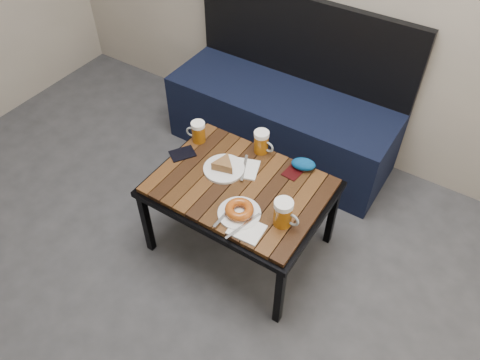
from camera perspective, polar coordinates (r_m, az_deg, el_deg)
The scene contains 12 objects.
bench at distance 2.95m, azimuth 5.21°, elevation 7.77°, with size 1.40×0.50×0.95m.
cafe_table at distance 2.26m, azimuth -0.00°, elevation -1.28°, with size 0.84×0.62×0.47m.
beer_mug_left at distance 2.43m, azimuth -5.14°, elevation 5.88°, with size 0.11×0.08×0.12m.
beer_mug_centre at distance 2.35m, azimuth 2.66°, elevation 4.66°, with size 0.11×0.08×0.12m.
beer_mug_right at distance 2.02m, azimuth 5.32°, elevation -4.04°, with size 0.12×0.09×0.14m.
plate_pie at distance 2.28m, azimuth -1.98°, elevation 1.66°, with size 0.20×0.20×0.06m.
plate_bagel at distance 2.08m, azimuth -0.09°, elevation -3.83°, with size 0.20×0.25×0.05m.
napkin_left at distance 2.29m, azimuth 0.51°, elevation 1.41°, with size 0.17×0.17×0.01m.
napkin_right at distance 2.04m, azimuth 0.82°, elevation -6.08°, with size 0.15×0.13×0.01m.
passport_navy at distance 2.39m, azimuth -7.03°, elevation 3.21°, with size 0.09×0.12×0.01m, color black.
passport_burgundy at distance 2.29m, azimuth 6.54°, elevation 1.00°, with size 0.08×0.11×0.01m, color black.
knit_pouch at distance 2.31m, azimuth 7.73°, elevation 1.93°, with size 0.12×0.08×0.05m, color navy.
Camera 1 is at (0.88, -0.33, 2.08)m, focal length 35.00 mm.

